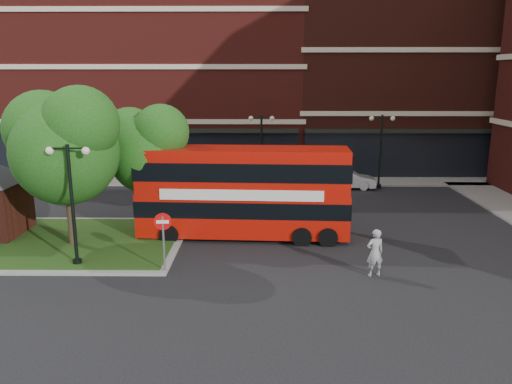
{
  "coord_description": "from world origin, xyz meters",
  "views": [
    {
      "loc": [
        1.96,
        -18.79,
        7.67
      ],
      "look_at": [
        1.73,
        4.95,
        2.0
      ],
      "focal_mm": 35.0,
      "sensor_mm": 36.0,
      "label": 1
    }
  ],
  "objects_px": {
    "car_silver": "(172,173)",
    "car_white": "(347,179)",
    "woman": "(375,253)",
    "bus": "(243,187)"
  },
  "relations": [
    {
      "from": "woman",
      "to": "car_silver",
      "type": "bearing_deg",
      "value": -71.54
    },
    {
      "from": "bus",
      "to": "car_white",
      "type": "bearing_deg",
      "value": 60.1
    },
    {
      "from": "woman",
      "to": "car_white",
      "type": "distance_m",
      "value": 15.22
    },
    {
      "from": "car_silver",
      "to": "car_white",
      "type": "distance_m",
      "value": 12.32
    },
    {
      "from": "bus",
      "to": "car_silver",
      "type": "relative_size",
      "value": 2.37
    },
    {
      "from": "woman",
      "to": "car_white",
      "type": "relative_size",
      "value": 0.49
    },
    {
      "from": "car_silver",
      "to": "car_white",
      "type": "height_order",
      "value": "car_silver"
    },
    {
      "from": "bus",
      "to": "car_white",
      "type": "distance_m",
      "value": 12.55
    },
    {
      "from": "car_white",
      "to": "bus",
      "type": "bearing_deg",
      "value": 153.98
    },
    {
      "from": "bus",
      "to": "woman",
      "type": "height_order",
      "value": "bus"
    }
  ]
}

